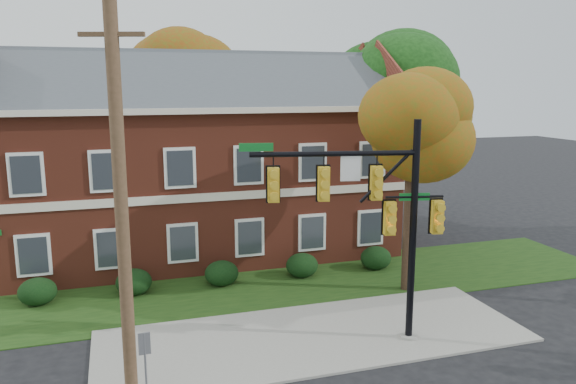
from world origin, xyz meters
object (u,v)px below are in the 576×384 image
object	(u,v)px
hedge_left	(134,282)
tree_far_rear	(200,73)
hedge_far_left	(37,292)
hedge_center	(222,273)
hedge_far_right	(376,258)
utility_pole	(121,209)
apartment_building	(199,151)
hedge_right	(302,265)
traffic_signal	(374,208)
sign_post	(145,358)
tree_near_right	(419,125)
tree_right_rear	(402,86)

from	to	relation	value
hedge_left	tree_far_rear	world-z (taller)	tree_far_rear
hedge_far_left	hedge_center	size ratio (longest dim) A/B	1.00
hedge_center	hedge_far_right	distance (m)	7.00
hedge_center	utility_pole	xyz separation A→B (m)	(-3.86, -7.70, 4.60)
apartment_building	tree_far_rear	xyz separation A→B (m)	(1.34, 7.84, 3.86)
apartment_building	hedge_far_right	size ratio (longest dim) A/B	13.43
apartment_building	utility_pole	world-z (taller)	utility_pole
hedge_right	hedge_far_right	size ratio (longest dim) A/B	1.00
traffic_signal	sign_post	size ratio (longest dim) A/B	3.43
apartment_building	tree_near_right	bearing A→B (deg)	-48.23
tree_right_rear	sign_post	world-z (taller)	tree_right_rear
hedge_far_right	tree_right_rear	world-z (taller)	tree_right_rear
hedge_far_right	traffic_signal	xyz separation A→B (m)	(-3.39, -6.52, 3.91)
hedge_far_left	traffic_signal	size ratio (longest dim) A/B	0.20
apartment_building	tree_right_rear	distance (m)	11.77
tree_near_right	sign_post	distance (m)	13.14
tree_near_right	tree_far_rear	distance (m)	17.12
hedge_left	hedge_right	distance (m)	7.00
hedge_far_right	tree_far_rear	distance (m)	16.51
traffic_signal	utility_pole	size ratio (longest dim) A/B	0.71
tree_near_right	utility_pole	distance (m)	12.20
tree_near_right	traffic_signal	size ratio (longest dim) A/B	1.20
tree_right_rear	utility_pole	bearing A→B (deg)	-137.70
apartment_building	hedge_far_left	xyz separation A→B (m)	(-7.00, -5.25, -4.46)
hedge_far_right	tree_near_right	distance (m)	6.77
hedge_center	tree_near_right	world-z (taller)	tree_near_right
hedge_right	hedge_left	bearing A→B (deg)	180.00
tree_right_rear	traffic_signal	distance (m)	15.25
hedge_left	sign_post	xyz separation A→B (m)	(0.00, -8.32, 0.89)
hedge_right	traffic_signal	distance (m)	7.60
hedge_left	hedge_right	bearing A→B (deg)	0.00
hedge_right	tree_far_rear	size ratio (longest dim) A/B	0.12
tree_right_rear	sign_post	distance (m)	21.74
hedge_far_right	utility_pole	size ratio (longest dim) A/B	0.14
tree_near_right	apartment_building	bearing A→B (deg)	131.77
tree_right_rear	utility_pole	distance (m)	20.74
hedge_right	tree_near_right	size ratio (longest dim) A/B	0.16
hedge_right	tree_near_right	bearing A→B (deg)	-37.28
hedge_right	apartment_building	bearing A→B (deg)	123.67
apartment_building	tree_right_rear	xyz separation A→B (m)	(11.31, 0.86, 3.13)
hedge_far_left	tree_near_right	bearing A→B (deg)	-11.27
hedge_far_left	hedge_far_right	size ratio (longest dim) A/B	1.00
traffic_signal	utility_pole	distance (m)	7.60
hedge_left	utility_pole	distance (m)	8.98
hedge_left	tree_near_right	bearing A→B (deg)	-14.81
tree_far_rear	utility_pole	bearing A→B (deg)	-104.05
hedge_right	traffic_signal	world-z (taller)	traffic_signal
hedge_far_left	tree_far_rear	bearing A→B (deg)	57.50
hedge_center	tree_near_right	bearing A→B (deg)	-21.42
hedge_far_left	tree_right_rear	size ratio (longest dim) A/B	0.13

